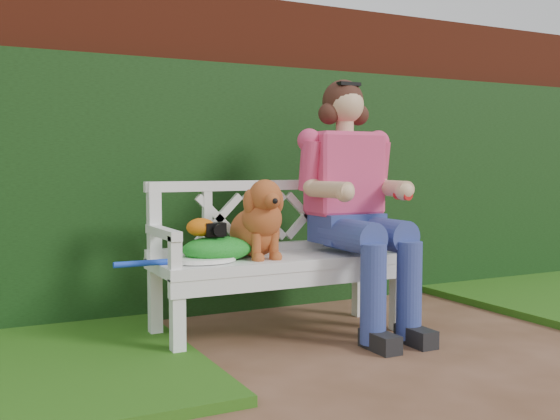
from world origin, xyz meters
name	(u,v)px	position (x,y,z in m)	size (l,w,h in m)	color
ground	(446,365)	(0.00, 0.00, 0.00)	(60.00, 60.00, 0.00)	#523320
brick_wall	(279,154)	(0.00, 1.90, 1.10)	(10.00, 0.30, 2.20)	maroon
ivy_hedge	(293,188)	(0.00, 1.68, 0.85)	(10.00, 0.18, 1.70)	#173D14
garden_bench	(280,295)	(-0.49, 0.90, 0.24)	(1.58, 0.60, 0.48)	white
seated_woman	(349,201)	(-0.03, 0.88, 0.79)	(0.67, 0.90, 1.59)	#FE3365
dog	(257,218)	(-0.65, 0.89, 0.71)	(0.31, 0.42, 0.46)	brown
tennis_racket	(197,260)	(-1.03, 0.85, 0.50)	(0.71, 0.30, 0.03)	silver
green_bag	(217,248)	(-0.90, 0.88, 0.55)	(0.40, 0.31, 0.14)	green
camera_item	(215,229)	(-0.92, 0.87, 0.66)	(0.11, 0.09, 0.08)	black
baseball_glove	(201,227)	(-0.99, 0.90, 0.67)	(0.16, 0.12, 0.10)	#BB570A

